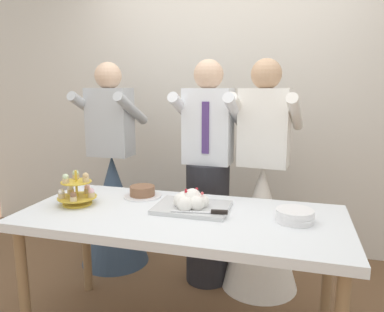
# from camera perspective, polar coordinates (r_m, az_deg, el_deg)

# --- Properties ---
(rear_wall) EXTENTS (5.20, 0.10, 2.90)m
(rear_wall) POSITION_cam_1_polar(r_m,az_deg,el_deg) (3.36, 5.77, 10.33)
(rear_wall) COLOR beige
(rear_wall) RESTS_ON ground_plane
(dessert_table) EXTENTS (1.80, 0.80, 0.78)m
(dessert_table) POSITION_cam_1_polar(r_m,az_deg,el_deg) (2.10, -1.67, -10.81)
(dessert_table) COLOR silver
(dessert_table) RESTS_ON ground_plane
(cupcake_stand) EXTENTS (0.23, 0.23, 0.21)m
(cupcake_stand) POSITION_cam_1_polar(r_m,az_deg,el_deg) (2.31, -17.45, -5.31)
(cupcake_stand) COLOR gold
(cupcake_stand) RESTS_ON dessert_table
(main_cake_tray) EXTENTS (0.43, 0.31, 0.12)m
(main_cake_tray) POSITION_cam_1_polar(r_m,az_deg,el_deg) (2.12, -0.09, -7.29)
(main_cake_tray) COLOR silver
(main_cake_tray) RESTS_ON dessert_table
(plate_stack) EXTENTS (0.20, 0.20, 0.07)m
(plate_stack) POSITION_cam_1_polar(r_m,az_deg,el_deg) (2.01, 15.67, -8.91)
(plate_stack) COLOR white
(plate_stack) RESTS_ON dessert_table
(round_cake) EXTENTS (0.24, 0.24, 0.07)m
(round_cake) POSITION_cam_1_polar(r_m,az_deg,el_deg) (2.38, -7.71, -5.58)
(round_cake) COLOR white
(round_cake) RESTS_ON dessert_table
(person_groom) EXTENTS (0.48, 0.51, 1.66)m
(person_groom) POSITION_cam_1_polar(r_m,az_deg,el_deg) (2.73, 2.45, -4.67)
(person_groom) COLOR #232328
(person_groom) RESTS_ON ground_plane
(person_bride) EXTENTS (0.56, 0.56, 1.66)m
(person_bride) POSITION_cam_1_polar(r_m,az_deg,el_deg) (2.74, 10.71, -8.40)
(person_bride) COLOR white
(person_bride) RESTS_ON ground_plane
(person_guest) EXTENTS (0.56, 0.56, 1.66)m
(person_guest) POSITION_cam_1_polar(r_m,az_deg,el_deg) (3.13, -12.14, -6.01)
(person_guest) COLOR #334760
(person_guest) RESTS_ON ground_plane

